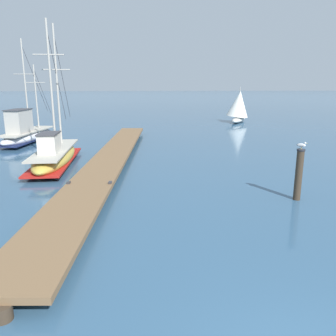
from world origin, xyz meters
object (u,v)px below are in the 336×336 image
(fishing_boat_0, at_px, (26,133))
(perched_seagull, at_px, (301,145))
(fishing_boat_2, at_px, (55,155))
(mooring_piling, at_px, (299,174))
(distant_sailboat, at_px, (239,107))

(fishing_boat_0, xyz_separation_m, perched_seagull, (13.88, -13.88, 1.32))
(fishing_boat_2, relative_size, mooring_piling, 4.59)
(fishing_boat_2, height_order, perched_seagull, fishing_boat_2)
(fishing_boat_0, xyz_separation_m, distant_sailboat, (19.19, 11.58, 1.01))
(mooring_piling, bearing_deg, fishing_boat_0, 135.00)
(perched_seagull, bearing_deg, mooring_piling, -33.88)
(fishing_boat_2, xyz_separation_m, distant_sailboat, (15.47, 19.12, 1.16))
(perched_seagull, height_order, distant_sailboat, distant_sailboat)
(perched_seagull, relative_size, distant_sailboat, 0.07)
(mooring_piling, distance_m, distant_sailboat, 26.03)
(fishing_boat_2, distance_m, distant_sailboat, 24.62)
(perched_seagull, bearing_deg, fishing_boat_0, 135.00)
(fishing_boat_0, xyz_separation_m, fishing_boat_2, (3.72, -7.54, -0.15))
(fishing_boat_0, distance_m, fishing_boat_2, 8.41)
(fishing_boat_0, relative_size, distant_sailboat, 1.67)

